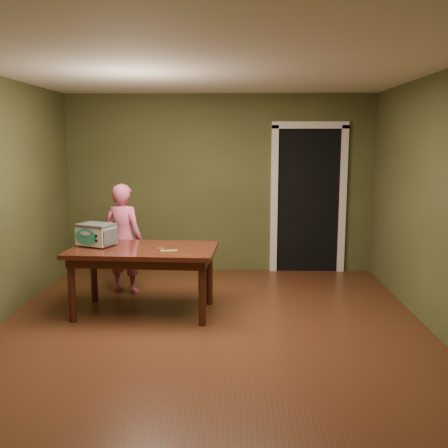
{
  "coord_description": "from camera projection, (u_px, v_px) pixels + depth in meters",
  "views": [
    {
      "loc": [
        0.27,
        -4.83,
        1.91
      ],
      "look_at": [
        0.11,
        1.0,
        0.95
      ],
      "focal_mm": 40.0,
      "sensor_mm": 36.0,
      "label": 1
    }
  ],
  "objects": [
    {
      "name": "floor",
      "position": [
        211.0,
        332.0,
        5.08
      ],
      "size": [
        5.0,
        5.0,
        0.0
      ],
      "primitive_type": "plane",
      "color": "#502717",
      "rests_on": "ground"
    },
    {
      "name": "spatula",
      "position": [
        169.0,
        251.0,
        5.37
      ],
      "size": [
        0.18,
        0.07,
        0.01
      ],
      "primitive_type": "cube",
      "rotation": [
        0.0,
        0.0,
        0.25
      ],
      "color": "#F0E868",
      "rests_on": "dining_table"
    },
    {
      "name": "room_shell",
      "position": [
        210.0,
        163.0,
        4.8
      ],
      "size": [
        4.52,
        5.02,
        2.61
      ],
      "color": "#4F522B",
      "rests_on": "ground"
    },
    {
      "name": "doorway",
      "position": [
        305.0,
        199.0,
        7.61
      ],
      "size": [
        1.1,
        0.66,
        2.25
      ],
      "color": "black",
      "rests_on": "ground"
    },
    {
      "name": "baking_pan",
      "position": [
        160.0,
        249.0,
        5.42
      ],
      "size": [
        0.1,
        0.1,
        0.02
      ],
      "color": "silver",
      "rests_on": "dining_table"
    },
    {
      "name": "dining_table",
      "position": [
        143.0,
        256.0,
        5.55
      ],
      "size": [
        1.64,
        0.98,
        0.75
      ],
      "rotation": [
        0.0,
        0.0,
        -0.05
      ],
      "color": "#33120B",
      "rests_on": "floor"
    },
    {
      "name": "child",
      "position": [
        124.0,
        238.0,
        6.33
      ],
      "size": [
        0.59,
        0.48,
        1.4
      ],
      "primitive_type": "imported",
      "rotation": [
        0.0,
        0.0,
        2.82
      ],
      "color": "#DD5B86",
      "rests_on": "floor"
    },
    {
      "name": "toy_oven",
      "position": [
        96.0,
        234.0,
        5.62
      ],
      "size": [
        0.48,
        0.41,
        0.25
      ],
      "rotation": [
        0.0,
        0.0,
        -0.41
      ],
      "color": "#4C4F54",
      "rests_on": "dining_table"
    }
  ]
}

